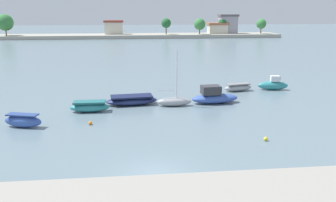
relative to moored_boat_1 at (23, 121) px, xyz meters
The scene contains 11 objects.
ground_plane 14.14m from the moored_boat_1, 44.02° to the right, with size 400.00×400.00×0.00m, color slate.
moored_boat_1 is the anchor object (origin of this frame).
moored_boat_2 6.36m from the moored_boat_1, 38.68° to the left, with size 3.72×1.42×1.02m.
moored_boat_3 10.82m from the moored_boat_1, 34.29° to the left, with size 5.41×2.50×0.94m.
moored_boat_4 14.13m from the moored_boat_1, 21.21° to the left, with size 3.48×1.13×5.54m.
moored_boat_5 18.36m from the moored_boat_1, 18.37° to the left, with size 5.00×2.17×1.84m.
moored_boat_6 24.12m from the moored_boat_1, 26.72° to the left, with size 3.64×1.80×0.90m.
moored_boat_7 28.16m from the moored_boat_1, 22.98° to the left, with size 3.70×1.57×1.71m.
mooring_buoy_0 5.43m from the moored_boat_1, ahead, with size 0.32×0.32×0.32m, color orange.
mooring_buoy_2 19.43m from the moored_boat_1, 15.24° to the right, with size 0.30×0.30×0.30m, color yellow.
distant_shoreline 92.74m from the moored_boat_1, 81.67° to the left, with size 99.32×11.32×7.89m.
Camera 1 is at (-1.18, -18.49, 9.46)m, focal length 37.15 mm.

